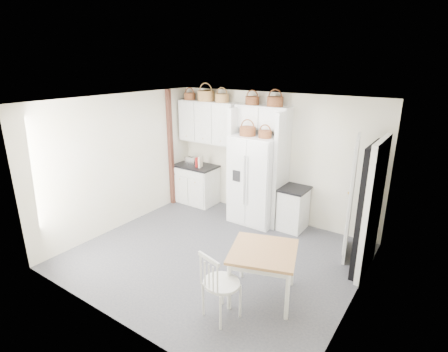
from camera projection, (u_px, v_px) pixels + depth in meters
The scene contains 29 objects.
floor at pixel (216, 256), 5.98m from camera, with size 4.50×4.50×0.00m, color #33333E.
ceiling at pixel (214, 102), 5.16m from camera, with size 4.50×4.50×0.00m, color white.
wall_back at pixel (272, 157), 7.14m from camera, with size 4.50×4.50×0.00m, color beige.
wall_left at pixel (121, 162), 6.78m from camera, with size 4.00×4.00×0.00m, color beige.
wall_right at pixel (361, 218), 4.36m from camera, with size 4.00×4.00×0.00m, color beige.
refrigerator at pixel (256, 179), 7.04m from camera, with size 0.93×0.75×1.79m, color white.
base_cab_left at pixel (196, 185), 8.13m from camera, with size 0.94×0.59×0.87m, color silver.
base_cab_right at pixel (293, 209), 6.83m from camera, with size 0.46×0.55×0.81m, color silver.
dining_table at pixel (263, 273), 4.84m from camera, with size 0.88×0.88×0.73m, color #A57230.
windsor_chair at pixel (222, 283), 4.41m from camera, with size 0.49×0.45×1.00m, color silver.
counter_left at pixel (196, 166), 7.98m from camera, with size 0.98×0.63×0.04m, color black.
counter_right at pixel (295, 189), 6.70m from camera, with size 0.50×0.59×0.04m, color black.
toaster at pixel (191, 161), 8.02m from camera, with size 0.25×0.14×0.17m, color silver.
cookbook_red at pixel (198, 162), 7.81m from camera, with size 0.03×0.15×0.22m, color #AF1D1D.
cookbook_cream at pixel (200, 162), 7.77m from camera, with size 0.04×0.17×0.25m, color beige.
basket_upper_a at pixel (190, 96), 7.73m from camera, with size 0.26×0.26×0.15m, color #592D1C.
basket_upper_b at pixel (206, 96), 7.48m from camera, with size 0.37×0.37×0.22m, color olive.
basket_upper_c at pixel (222, 98), 7.26m from camera, with size 0.30×0.30×0.17m, color olive.
basket_bridge_a at pixel (252, 101), 6.87m from camera, with size 0.28×0.28×0.16m, color #592D1C.
basket_bridge_b at pixel (275, 102), 6.60m from camera, with size 0.31×0.31×0.18m, color #592D1C.
basket_fridge_a at pixel (248, 131), 6.74m from camera, with size 0.32×0.32×0.17m, color #592D1C.
basket_fridge_b at pixel (265, 134), 6.54m from camera, with size 0.26×0.26×0.14m, color #592D1C.
upper_cabinet at pixel (208, 122), 7.62m from camera, with size 1.40×0.34×0.90m, color silver.
bridge_cabinet at pixel (263, 117), 6.83m from camera, with size 1.12×0.34×0.45m, color silver.
fridge_panel_left at pixel (237, 162), 7.31m from camera, with size 0.08×0.60×2.30m, color silver.
fridge_panel_right at pixel (281, 171), 6.76m from camera, with size 0.08×0.60×2.30m, color silver.
trim_post at pixel (171, 149), 7.81m from camera, with size 0.09×0.09×2.60m, color #412218.
doorway_void at pixel (369, 210), 5.28m from camera, with size 0.18×0.85×2.05m, color black.
door_slab at pixel (351, 198), 5.74m from camera, with size 0.80×0.04×2.05m, color white.
Camera 1 is at (3.09, -4.25, 3.17)m, focal length 28.00 mm.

